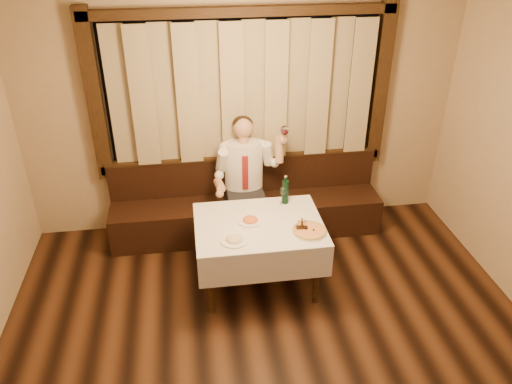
{
  "coord_description": "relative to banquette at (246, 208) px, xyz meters",
  "views": [
    {
      "loc": [
        -0.63,
        -2.39,
        3.48
      ],
      "look_at": [
        0.0,
        1.9,
        1.0
      ],
      "focal_mm": 35.0,
      "sensor_mm": 36.0,
      "label": 1
    }
  ],
  "objects": [
    {
      "name": "room",
      "position": [
        -0.0,
        -1.75,
        1.19
      ],
      "size": [
        5.01,
        6.01,
        2.81
      ],
      "color": "black",
      "rests_on": "ground"
    },
    {
      "name": "banquette",
      "position": [
        0.0,
        0.0,
        0.0
      ],
      "size": [
        3.2,
        0.61,
        0.94
      ],
      "color": "black",
      "rests_on": "ground"
    },
    {
      "name": "dining_table",
      "position": [
        0.0,
        -1.02,
        0.34
      ],
      "size": [
        1.27,
        0.97,
        0.76
      ],
      "color": "black",
      "rests_on": "ground"
    },
    {
      "name": "pizza",
      "position": [
        0.46,
        -1.24,
        0.46
      ],
      "size": [
        0.35,
        0.35,
        0.04
      ],
      "rotation": [
        0.0,
        0.0,
        -0.03
      ],
      "color": "white",
      "rests_on": "dining_table"
    },
    {
      "name": "pasta_red",
      "position": [
        -0.08,
        -0.98,
        0.48
      ],
      "size": [
        0.25,
        0.25,
        0.09
      ],
      "rotation": [
        0.0,
        0.0,
        -0.1
      ],
      "color": "white",
      "rests_on": "dining_table"
    },
    {
      "name": "pasta_cream",
      "position": [
        -0.27,
        -1.29,
        0.48
      ],
      "size": [
        0.27,
        0.27,
        0.09
      ],
      "rotation": [
        0.0,
        0.0,
        0.4
      ],
      "color": "white",
      "rests_on": "dining_table"
    },
    {
      "name": "green_bottle",
      "position": [
        0.33,
        -0.67,
        0.58
      ],
      "size": [
        0.07,
        0.07,
        0.32
      ],
      "rotation": [
        0.0,
        0.0,
        -0.01
      ],
      "color": "#0D3F23",
      "rests_on": "dining_table"
    },
    {
      "name": "table_wine_glass",
      "position": [
        0.31,
        -0.68,
        0.59
      ],
      "size": [
        0.08,
        0.08,
        0.2
      ],
      "rotation": [
        0.0,
        0.0,
        0.32
      ],
      "color": "white",
      "rests_on": "dining_table"
    },
    {
      "name": "cruet_caddy",
      "position": [
        0.39,
        -1.2,
        0.49
      ],
      "size": [
        0.11,
        0.06,
        0.12
      ],
      "rotation": [
        0.0,
        0.0,
        -0.09
      ],
      "color": "black",
      "rests_on": "dining_table"
    },
    {
      "name": "seated_man",
      "position": [
        -0.02,
        -0.09,
        0.54
      ],
      "size": [
        0.83,
        0.62,
        1.48
      ],
      "color": "black",
      "rests_on": "ground"
    }
  ]
}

